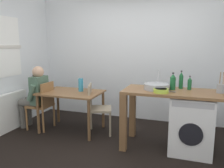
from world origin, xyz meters
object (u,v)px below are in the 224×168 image
bottle_tall_green (173,82)px  utensil_crock (221,88)px  chair_opposite (96,106)px  dining_table (71,97)px  mixing_bowl (161,90)px  seated_person (36,94)px  bottle_squat_brown (181,81)px  bottle_clear_small (190,83)px  vase (81,85)px  washing_machine (191,124)px  chair_person_seat (43,103)px

bottle_tall_green → utensil_crock: bearing=-2.4°
chair_opposite → utensil_crock: size_ratio=3.00×
dining_table → mixing_bowl: mixing_bowl is taller
bottle_tall_green → mixing_bowl: size_ratio=1.23×
bottle_tall_green → seated_person: bearing=179.9°
mixing_bowl → utensil_crock: size_ratio=0.71×
bottle_squat_brown → bottle_clear_small: (0.13, -0.04, -0.03)m
vase → bottle_squat_brown: bearing=-2.6°
seated_person → bottle_clear_small: bearing=-89.1°
bottle_tall_green → bottle_clear_small: bottle_tall_green is taller
chair_opposite → bottle_tall_green: (1.32, -0.13, 0.53)m
seated_person → washing_machine: size_ratio=1.40×
seated_person → mixing_bowl: size_ratio=5.61×
mixing_bowl → utensil_crock: utensil_crock is taller
chair_person_seat → utensil_crock: utensil_crock is taller
chair_person_seat → bottle_clear_small: bottle_clear_small is taller
chair_opposite → seated_person: (-1.19, -0.13, 0.16)m
bottle_tall_green → mixing_bowl: 0.32m
bottle_tall_green → chair_person_seat: bearing=179.8°
chair_person_seat → vase: vase is taller
chair_opposite → utensil_crock: bearing=66.1°
vase → bottle_tall_green: bearing=-7.1°
dining_table → chair_person_seat: chair_person_seat is taller
chair_opposite → vase: bearing=-122.1°
chair_opposite → utensil_crock: utensil_crock is taller
bottle_squat_brown → utensil_crock: 0.57m
seated_person → utensil_crock: 3.19m
dining_table → seated_person: (-0.71, -0.10, 0.03)m
bottle_clear_small → washing_machine: bearing=-72.1°
dining_table → vase: bearing=33.7°
chair_person_seat → seated_person: (-0.16, -0.00, 0.16)m
utensil_crock → vase: (-2.31, 0.23, -0.13)m
dining_table → mixing_bowl: (1.66, -0.38, 0.31)m
seated_person → bottle_squat_brown: bearing=-88.1°
seated_person → washing_machine: seated_person is taller
washing_machine → bottle_clear_small: bottle_clear_small is taller
dining_table → chair_opposite: bearing=3.0°
bottle_squat_brown → bottle_clear_small: bottle_squat_brown is taller
chair_person_seat → bottle_squat_brown: size_ratio=3.20×
chair_opposite → bottle_squat_brown: bottle_squat_brown is taller
washing_machine → vase: size_ratio=3.60×
bottle_tall_green → vase: size_ratio=1.10×
chair_opposite → bottle_tall_green: 1.43m
chair_person_seat → seated_person: size_ratio=0.75×
seated_person → bottle_tall_green: seated_person is taller
dining_table → washing_machine: size_ratio=1.28×
chair_person_seat → utensil_crock: 3.05m
bottle_clear_small → utensil_crock: (0.42, -0.11, -0.03)m
washing_machine → bottle_clear_small: size_ratio=4.10×
bottle_clear_small → utensil_crock: size_ratio=0.70×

